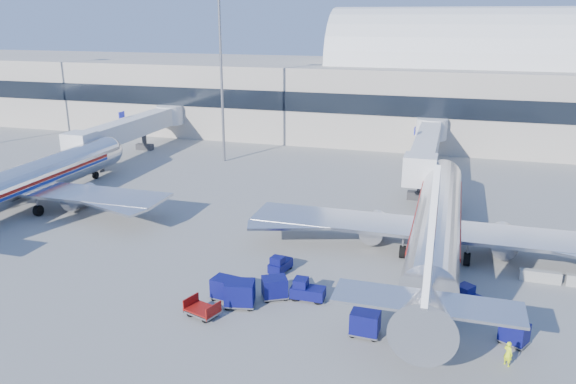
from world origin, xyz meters
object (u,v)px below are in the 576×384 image
(mast_west, at_px, (221,53))
(ramp_worker, at_px, (508,354))
(airliner_main, at_px, (437,225))
(cart_train_a, at_px, (275,287))
(tug_right, at_px, (470,299))
(airliner_mid, at_px, (21,183))
(jetbridge_near, at_px, (427,145))
(cart_train_b, at_px, (240,293))
(cart_solo_near, at_px, (365,323))
(cart_solo_far, at_px, (514,333))
(cart_train_c, at_px, (225,288))
(tug_left, at_px, (280,264))
(barrier_near, at_px, (540,276))
(cart_open_red, at_px, (203,311))
(tug_lead, at_px, (307,290))
(jetbridge_mid, at_px, (135,127))

(mast_west, distance_m, ramp_worker, 55.04)
(airliner_main, xyz_separation_m, cart_train_a, (-10.75, -10.87, -2.06))
(tug_right, bearing_deg, airliner_main, 142.52)
(airliner_mid, height_order, jetbridge_near, airliner_mid)
(cart_train_b, distance_m, cart_solo_near, 9.12)
(mast_west, relative_size, cart_solo_far, 10.98)
(jetbridge_near, relative_size, cart_solo_near, 14.00)
(cart_train_c, bearing_deg, tug_left, 74.87)
(cart_train_b, bearing_deg, cart_train_a, 30.42)
(barrier_near, bearing_deg, cart_open_red, -151.65)
(cart_train_a, bearing_deg, cart_train_c, 169.82)
(airliner_mid, bearing_deg, tug_lead, -17.20)
(jetbridge_mid, distance_m, tug_left, 46.50)
(barrier_near, bearing_deg, cart_solo_near, -135.70)
(cart_open_red, bearing_deg, mast_west, 129.01)
(jetbridge_mid, height_order, cart_train_a, jetbridge_mid)
(cart_solo_far, xyz_separation_m, cart_open_red, (-19.99, -2.48, -0.36))
(airliner_main, xyz_separation_m, cart_train_b, (-12.73, -12.69, -1.92))
(tug_right, xyz_separation_m, cart_open_red, (-17.41, -6.31, -0.32))
(airliner_mid, distance_m, tug_left, 31.08)
(cart_train_c, xyz_separation_m, cart_solo_near, (10.42, -1.90, 0.01))
(mast_west, height_order, cart_solo_near, mast_west)
(cart_train_b, bearing_deg, jetbridge_near, 62.96)
(barrier_near, xyz_separation_m, tug_right, (-5.23, -5.91, 0.29))
(mast_west, relative_size, cart_train_c, 10.90)
(tug_lead, bearing_deg, cart_solo_near, -36.29)
(tug_lead, xyz_separation_m, cart_train_c, (-5.62, -1.64, 0.16))
(airliner_mid, height_order, cart_solo_near, airliner_mid)
(barrier_near, relative_size, tug_lead, 1.23)
(mast_west, bearing_deg, cart_train_b, -65.66)
(tug_right, relative_size, cart_train_c, 1.33)
(cart_train_b, relative_size, ramp_worker, 1.54)
(cart_open_red, bearing_deg, cart_train_a, 62.84)
(mast_west, relative_size, ramp_worker, 14.37)
(airliner_mid, distance_m, cart_train_a, 33.15)
(tug_lead, distance_m, cart_train_b, 4.83)
(cart_train_a, bearing_deg, mast_west, 88.91)
(airliner_main, relative_size, jetbridge_mid, 1.35)
(tug_lead, bearing_deg, jetbridge_mid, 134.52)
(jetbridge_near, height_order, tug_left, jetbridge_near)
(barrier_near, bearing_deg, cart_train_b, -153.84)
(cart_train_c, height_order, cart_solo_far, cart_train_c)
(jetbridge_near, relative_size, ramp_worker, 17.49)
(jetbridge_near, bearing_deg, mast_west, -178.32)
(cart_train_a, distance_m, cart_open_red, 5.50)
(cart_solo_far, bearing_deg, tug_left, -170.11)
(cart_solo_near, bearing_deg, cart_open_red, -173.00)
(cart_open_red, bearing_deg, tug_right, 38.04)
(airliner_mid, relative_size, jetbridge_mid, 1.35)
(airliner_mid, distance_m, cart_solo_near, 40.81)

